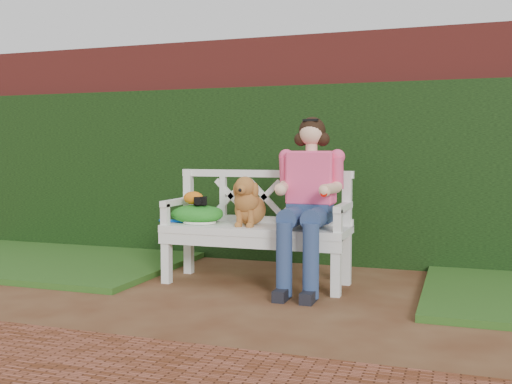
% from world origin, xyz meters
% --- Properties ---
extents(ground, '(60.00, 60.00, 0.00)m').
position_xyz_m(ground, '(0.00, 0.00, 0.00)').
color(ground, '#4C2513').
extents(brick_wall, '(10.00, 0.30, 2.20)m').
position_xyz_m(brick_wall, '(0.00, 1.90, 1.10)').
color(brick_wall, maroon).
rests_on(brick_wall, ground).
extents(ivy_hedge, '(10.00, 0.18, 1.70)m').
position_xyz_m(ivy_hedge, '(0.00, 1.68, 0.85)').
color(ivy_hedge, '#1D3F12').
rests_on(ivy_hedge, ground).
extents(grass_left, '(2.60, 2.00, 0.05)m').
position_xyz_m(grass_left, '(-2.40, 0.90, 0.03)').
color(grass_left, '#1E4D1A').
rests_on(grass_left, ground).
extents(garden_bench, '(1.60, 0.67, 0.48)m').
position_xyz_m(garden_bench, '(-0.21, 0.62, 0.24)').
color(garden_bench, white).
rests_on(garden_bench, ground).
extents(seated_woman, '(0.69, 0.83, 1.29)m').
position_xyz_m(seated_woman, '(0.24, 0.60, 0.65)').
color(seated_woman, '#E83547').
rests_on(seated_woman, ground).
extents(dog, '(0.31, 0.39, 0.40)m').
position_xyz_m(dog, '(-0.26, 0.60, 0.68)').
color(dog, olive).
rests_on(dog, garden_bench).
extents(tennis_racket, '(0.56, 0.30, 0.03)m').
position_xyz_m(tennis_racket, '(-0.71, 0.57, 0.49)').
color(tennis_racket, white).
rests_on(tennis_racket, garden_bench).
extents(green_bag, '(0.53, 0.46, 0.15)m').
position_xyz_m(green_bag, '(-0.73, 0.62, 0.56)').
color(green_bag, '#238C30').
rests_on(green_bag, garden_bench).
extents(camera_item, '(0.12, 0.11, 0.07)m').
position_xyz_m(camera_item, '(-0.68, 0.59, 0.67)').
color(camera_item, black).
rests_on(camera_item, green_bag).
extents(baseball_glove, '(0.20, 0.18, 0.11)m').
position_xyz_m(baseball_glove, '(-0.76, 0.61, 0.69)').
color(baseball_glove, orange).
rests_on(baseball_glove, green_bag).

